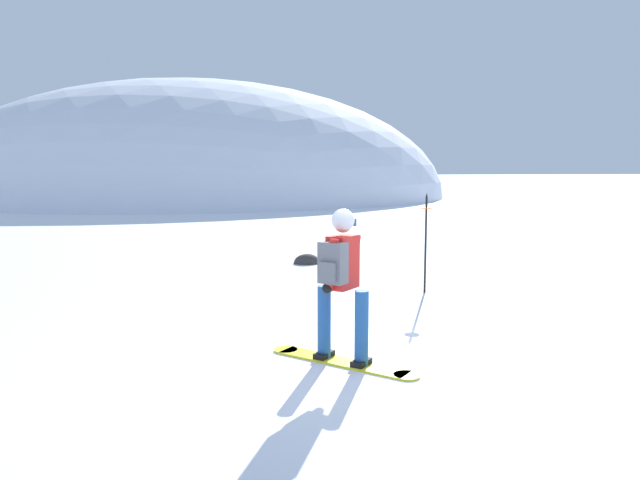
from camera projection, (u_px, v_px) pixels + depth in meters
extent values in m
plane|color=white|center=(381.00, 354.00, 6.81)|extent=(300.00, 300.00, 0.00)
ellipsoid|color=silver|center=(197.00, 197.00, 42.80)|extent=(35.71, 32.14, 16.33)
cube|color=yellow|center=(342.00, 362.00, 6.50)|extent=(1.32, 1.28, 0.02)
cylinder|color=yellow|center=(286.00, 350.00, 6.92)|extent=(0.28, 0.28, 0.02)
cylinder|color=yellow|center=(407.00, 376.00, 6.07)|extent=(0.28, 0.28, 0.02)
cube|color=black|center=(324.00, 355.00, 6.62)|extent=(0.28, 0.28, 0.06)
cube|color=black|center=(361.00, 362.00, 6.36)|extent=(0.28, 0.28, 0.06)
cylinder|color=#235699|center=(324.00, 322.00, 6.58)|extent=(0.15, 0.15, 0.82)
cylinder|color=#235699|center=(362.00, 328.00, 6.31)|extent=(0.15, 0.15, 0.82)
cube|color=red|center=(343.00, 262.00, 6.36)|extent=(0.41, 0.41, 0.58)
cylinder|color=red|center=(331.00, 265.00, 6.17)|extent=(0.20, 0.19, 0.57)
cylinder|color=red|center=(353.00, 259.00, 6.55)|extent=(0.20, 0.19, 0.57)
sphere|color=black|center=(327.00, 288.00, 6.20)|extent=(0.11, 0.11, 0.11)
sphere|color=black|center=(351.00, 281.00, 6.62)|extent=(0.11, 0.11, 0.11)
cube|color=slate|center=(333.00, 263.00, 6.19)|extent=(0.33, 0.32, 0.44)
cube|color=slate|center=(328.00, 272.00, 6.12)|extent=(0.19, 0.18, 0.20)
sphere|color=tan|center=(343.00, 223.00, 6.31)|extent=(0.21, 0.21, 0.21)
sphere|color=silver|center=(343.00, 220.00, 6.30)|extent=(0.25, 0.25, 0.25)
cube|color=navy|center=(349.00, 222.00, 6.41)|extent=(0.14, 0.14, 0.08)
cylinder|color=black|center=(426.00, 245.00, 10.04)|extent=(0.04, 0.04, 1.65)
cylinder|color=orange|center=(426.00, 208.00, 9.96)|extent=(0.20, 0.20, 0.02)
cone|color=black|center=(427.00, 195.00, 9.93)|extent=(0.04, 0.04, 0.08)
ellipsoid|color=#383333|center=(307.00, 263.00, 13.23)|extent=(0.61, 0.52, 0.43)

